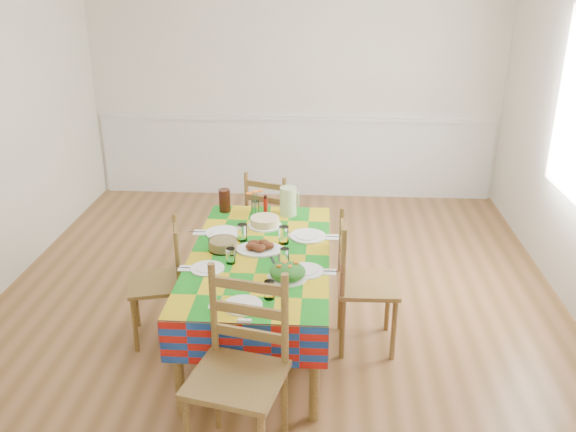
# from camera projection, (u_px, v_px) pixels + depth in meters

# --- Properties ---
(room) EXTENTS (4.58, 5.08, 2.78)m
(room) POSITION_uv_depth(u_px,v_px,m) (276.00, 136.00, 4.30)
(room) COLOR brown
(room) RESTS_ON ground
(wainscot) EXTENTS (4.41, 0.06, 0.92)m
(wainscot) POSITION_uv_depth(u_px,v_px,m) (295.00, 154.00, 6.92)
(wainscot) COLOR silver
(wainscot) RESTS_ON room
(dining_table) EXTENTS (0.94, 1.74, 0.68)m
(dining_table) POSITION_uv_depth(u_px,v_px,m) (260.00, 263.00, 4.11)
(dining_table) COLOR brown
(dining_table) RESTS_ON room
(setting_near_head) EXTENTS (0.37, 0.25, 0.11)m
(setting_near_head) POSITION_uv_depth(u_px,v_px,m) (252.00, 299.00, 3.47)
(setting_near_head) COLOR white
(setting_near_head) RESTS_ON dining_table
(setting_left_near) EXTENTS (0.40, 0.24, 0.10)m
(setting_left_near) POSITION_uv_depth(u_px,v_px,m) (215.00, 264.00, 3.89)
(setting_left_near) COLOR white
(setting_left_near) RESTS_ON dining_table
(setting_left_far) EXTENTS (0.46, 0.27, 0.12)m
(setting_left_far) POSITION_uv_depth(u_px,v_px,m) (229.00, 232.00, 4.34)
(setting_left_far) COLOR white
(setting_left_far) RESTS_ON dining_table
(setting_right_near) EXTENTS (0.42, 0.24, 0.11)m
(setting_right_near) POSITION_uv_depth(u_px,v_px,m) (299.00, 265.00, 3.86)
(setting_right_near) COLOR white
(setting_right_near) RESTS_ON dining_table
(setting_right_far) EXTENTS (0.49, 0.28, 0.12)m
(setting_right_far) POSITION_uv_depth(u_px,v_px,m) (300.00, 236.00, 4.28)
(setting_right_far) COLOR white
(setting_right_far) RESTS_ON dining_table
(meat_platter) EXTENTS (0.33, 0.23, 0.06)m
(meat_platter) POSITION_uv_depth(u_px,v_px,m) (259.00, 247.00, 4.11)
(meat_platter) COLOR white
(meat_platter) RESTS_ON dining_table
(salad_platter) EXTENTS (0.25, 0.25, 0.10)m
(salad_platter) POSITION_uv_depth(u_px,v_px,m) (287.00, 272.00, 3.74)
(salad_platter) COLOR white
(salad_platter) RESTS_ON dining_table
(pasta_bowl) EXTENTS (0.20, 0.20, 0.07)m
(pasta_bowl) POSITION_uv_depth(u_px,v_px,m) (223.00, 245.00, 4.12)
(pasta_bowl) COLOR white
(pasta_bowl) RESTS_ON dining_table
(cake) EXTENTS (0.25, 0.25, 0.07)m
(cake) POSITION_uv_depth(u_px,v_px,m) (265.00, 222.00, 4.50)
(cake) COLOR white
(cake) RESTS_ON dining_table
(serving_utensils) EXTENTS (0.12, 0.26, 0.01)m
(serving_utensils) POSITION_uv_depth(u_px,v_px,m) (276.00, 260.00, 3.98)
(serving_utensils) COLOR black
(serving_utensils) RESTS_ON dining_table
(flower_vase) EXTENTS (0.13, 0.11, 0.21)m
(flower_vase) POSITION_uv_depth(u_px,v_px,m) (255.00, 204.00, 4.69)
(flower_vase) COLOR white
(flower_vase) RESTS_ON dining_table
(hot_sauce) EXTENTS (0.03, 0.03, 0.14)m
(hot_sauce) POSITION_uv_depth(u_px,v_px,m) (265.00, 204.00, 4.75)
(hot_sauce) COLOR red
(hot_sauce) RESTS_ON dining_table
(green_pitcher) EXTENTS (0.13, 0.13, 0.22)m
(green_pitcher) POSITION_uv_depth(u_px,v_px,m) (288.00, 201.00, 4.68)
(green_pitcher) COLOR #B4D294
(green_pitcher) RESTS_ON dining_table
(tea_pitcher) EXTENTS (0.09, 0.09, 0.18)m
(tea_pitcher) POSITION_uv_depth(u_px,v_px,m) (225.00, 200.00, 4.76)
(tea_pitcher) COLOR black
(tea_pitcher) RESTS_ON dining_table
(name_card) EXTENTS (0.08, 0.02, 0.02)m
(name_card) POSITION_uv_depth(u_px,v_px,m) (244.00, 321.00, 3.29)
(name_card) COLOR white
(name_card) RESTS_ON dining_table
(chair_near) EXTENTS (0.55, 0.53, 1.05)m
(chair_near) POSITION_uv_depth(u_px,v_px,m) (240.00, 373.00, 3.14)
(chair_near) COLOR brown
(chair_near) RESTS_ON room
(chair_far) EXTENTS (0.51, 0.50, 0.90)m
(chair_far) POSITION_uv_depth(u_px,v_px,m) (272.00, 222.00, 5.18)
(chair_far) COLOR brown
(chair_far) RESTS_ON room
(chair_left) EXTENTS (0.45, 0.46, 0.87)m
(chair_left) POSITION_uv_depth(u_px,v_px,m) (161.00, 282.00, 4.23)
(chair_left) COLOR brown
(chair_left) RESTS_ON room
(chair_right) EXTENTS (0.41, 0.43, 0.95)m
(chair_right) POSITION_uv_depth(u_px,v_px,m) (361.00, 284.00, 4.12)
(chair_right) COLOR brown
(chair_right) RESTS_ON room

